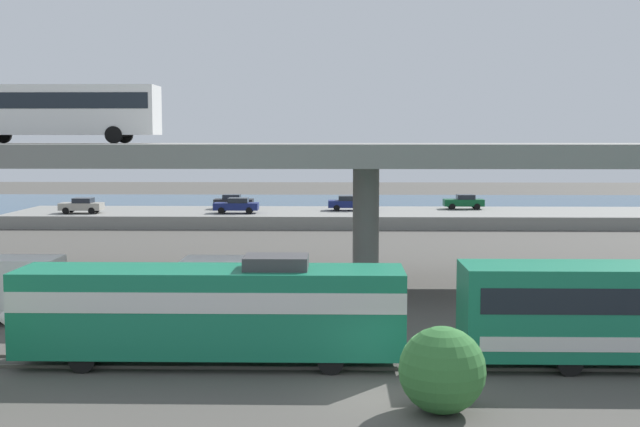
{
  "coord_description": "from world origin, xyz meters",
  "views": [
    {
      "loc": [
        -1.62,
        -26.31,
        8.62
      ],
      "look_at": [
        -2.7,
        23.45,
        3.95
      ],
      "focal_mm": 45.69,
      "sensor_mm": 36.0,
      "label": 1
    }
  ],
  "objects_px": {
    "service_truck_west": "(214,288)",
    "parked_car_4": "(237,205)",
    "parked_car_2": "(350,203)",
    "transit_bus_on_overpass": "(56,108)",
    "parked_car_0": "(464,202)",
    "parked_car_1": "(233,201)",
    "parked_car_3": "(82,205)",
    "train_locomotive": "(192,307)"
  },
  "relations": [
    {
      "from": "service_truck_west",
      "to": "parked_car_3",
      "type": "xyz_separation_m",
      "value": [
        -19.28,
        41.46,
        0.36
      ]
    },
    {
      "from": "train_locomotive",
      "to": "transit_bus_on_overpass",
      "type": "relative_size",
      "value": 1.3
    },
    {
      "from": "parked_car_1",
      "to": "transit_bus_on_overpass",
      "type": "bearing_deg",
      "value": -99.32
    },
    {
      "from": "parked_car_1",
      "to": "parked_car_3",
      "type": "bearing_deg",
      "value": -159.8
    },
    {
      "from": "transit_bus_on_overpass",
      "to": "parked_car_0",
      "type": "relative_size",
      "value": 2.93
    },
    {
      "from": "parked_car_0",
      "to": "parked_car_1",
      "type": "xyz_separation_m",
      "value": [
        -23.89,
        -0.26,
        -0.0
      ]
    },
    {
      "from": "parked_car_0",
      "to": "service_truck_west",
      "type": "bearing_deg",
      "value": 68.16
    },
    {
      "from": "parked_car_0",
      "to": "parked_car_4",
      "type": "relative_size",
      "value": 0.94
    },
    {
      "from": "train_locomotive",
      "to": "parked_car_2",
      "type": "relative_size",
      "value": 3.44
    },
    {
      "from": "service_truck_west",
      "to": "parked_car_3",
      "type": "distance_m",
      "value": 45.73
    },
    {
      "from": "parked_car_0",
      "to": "parked_car_1",
      "type": "height_order",
      "value": "same"
    },
    {
      "from": "service_truck_west",
      "to": "parked_car_1",
      "type": "height_order",
      "value": "service_truck_west"
    },
    {
      "from": "train_locomotive",
      "to": "parked_car_1",
      "type": "bearing_deg",
      "value": -84.36
    },
    {
      "from": "service_truck_west",
      "to": "parked_car_4",
      "type": "bearing_deg",
      "value": -84.35
    },
    {
      "from": "service_truck_west",
      "to": "parked_car_2",
      "type": "distance_m",
      "value": 45.6
    },
    {
      "from": "parked_car_3",
      "to": "transit_bus_on_overpass",
      "type": "bearing_deg",
      "value": 105.26
    },
    {
      "from": "parked_car_4",
      "to": "parked_car_3",
      "type": "bearing_deg",
      "value": 1.39
    },
    {
      "from": "train_locomotive",
      "to": "parked_car_4",
      "type": "bearing_deg",
      "value": -84.9
    },
    {
      "from": "transit_bus_on_overpass",
      "to": "parked_car_2",
      "type": "bearing_deg",
      "value": -117.77
    },
    {
      "from": "parked_car_1",
      "to": "parked_car_2",
      "type": "distance_m",
      "value": 12.21
    },
    {
      "from": "parked_car_1",
      "to": "parked_car_2",
      "type": "xyz_separation_m",
      "value": [
        12.1,
        -1.64,
        0.0
      ]
    },
    {
      "from": "parked_car_2",
      "to": "parked_car_4",
      "type": "height_order",
      "value": "same"
    },
    {
      "from": "parked_car_1",
      "to": "parked_car_2",
      "type": "relative_size",
      "value": 0.89
    },
    {
      "from": "transit_bus_on_overpass",
      "to": "parked_car_3",
      "type": "height_order",
      "value": "transit_bus_on_overpass"
    },
    {
      "from": "parked_car_3",
      "to": "parked_car_1",
      "type": "bearing_deg",
      "value": -159.8
    },
    {
      "from": "service_truck_west",
      "to": "parked_car_2",
      "type": "relative_size",
      "value": 1.5
    },
    {
      "from": "parked_car_0",
      "to": "parked_car_3",
      "type": "height_order",
      "value": "same"
    },
    {
      "from": "service_truck_west",
      "to": "parked_car_0",
      "type": "height_order",
      "value": "service_truck_west"
    },
    {
      "from": "parked_car_3",
      "to": "train_locomotive",
      "type": "bearing_deg",
      "value": 111.95
    },
    {
      "from": "parked_car_4",
      "to": "parked_car_2",
      "type": "bearing_deg",
      "value": -163.9
    },
    {
      "from": "train_locomotive",
      "to": "parked_car_2",
      "type": "xyz_separation_m",
      "value": [
        6.81,
        51.93,
        -0.19
      ]
    },
    {
      "from": "transit_bus_on_overpass",
      "to": "parked_car_4",
      "type": "xyz_separation_m",
      "value": [
        6.81,
        30.89,
        -8.33
      ]
    },
    {
      "from": "transit_bus_on_overpass",
      "to": "service_truck_west",
      "type": "bearing_deg",
      "value": 135.03
    },
    {
      "from": "train_locomotive",
      "to": "parked_car_3",
      "type": "bearing_deg",
      "value": -68.05
    },
    {
      "from": "train_locomotive",
      "to": "parked_car_2",
      "type": "distance_m",
      "value": 52.37
    },
    {
      "from": "parked_car_0",
      "to": "parked_car_2",
      "type": "height_order",
      "value": "same"
    },
    {
      "from": "train_locomotive",
      "to": "parked_car_2",
      "type": "bearing_deg",
      "value": -97.47
    },
    {
      "from": "service_truck_west",
      "to": "train_locomotive",
      "type": "bearing_deg",
      "value": 91.73
    },
    {
      "from": "service_truck_west",
      "to": "parked_car_4",
      "type": "relative_size",
      "value": 1.56
    },
    {
      "from": "train_locomotive",
      "to": "parked_car_4",
      "type": "distance_m",
      "value": 48.9
    },
    {
      "from": "train_locomotive",
      "to": "parked_car_2",
      "type": "height_order",
      "value": "train_locomotive"
    },
    {
      "from": "parked_car_1",
      "to": "parked_car_4",
      "type": "bearing_deg",
      "value": -79.03
    }
  ]
}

